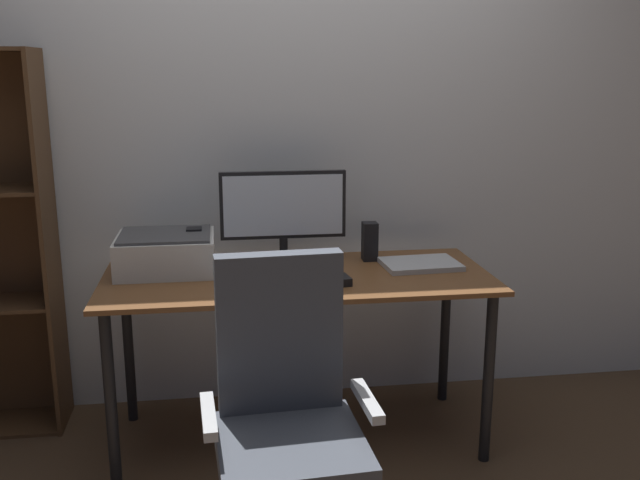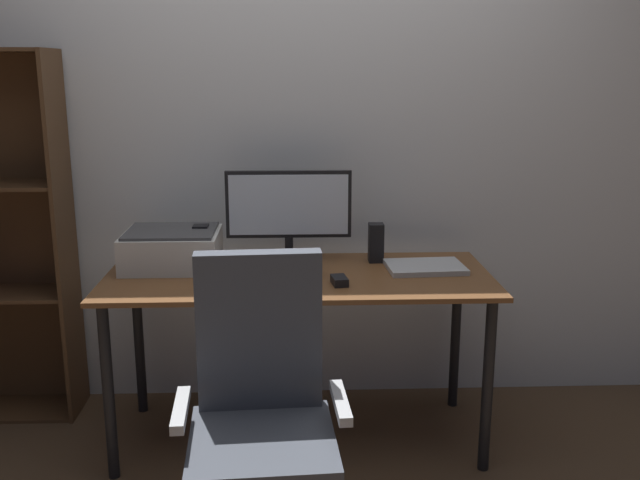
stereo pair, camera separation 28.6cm
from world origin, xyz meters
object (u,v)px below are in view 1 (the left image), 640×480
desk (298,295)px  office_chair (287,436)px  speaker_right (370,241)px  printer (166,252)px  coffee_mug (309,264)px  keyboard (284,285)px  laptop (420,264)px  monitor (283,211)px  speaker_left (195,247)px  mouse (342,280)px

desk → office_chair: 0.83m
speaker_right → office_chair: office_chair is taller
printer → office_chair: office_chair is taller
coffee_mug → printer: (-0.58, 0.17, 0.03)m
speaker_right → printer: 0.88m
keyboard → speaker_right: (0.41, 0.35, 0.08)m
desk → laptop: size_ratio=4.96×
speaker_right → monitor: bearing=178.8°
desk → speaker_left: bearing=155.6°
printer → office_chair: (0.41, -0.94, -0.36)m
desk → printer: (-0.54, 0.14, 0.17)m
speaker_left → speaker_right: same height
mouse → coffee_mug: (-0.12, 0.11, 0.04)m
laptop → speaker_left: (-0.95, 0.14, 0.07)m
laptop → speaker_left: size_ratio=1.88×
speaker_left → speaker_right: 0.76m
mouse → laptop: bearing=19.6°
keyboard → speaker_right: bearing=41.7°
desk → laptop: 0.55m
mouse → speaker_right: (0.18, 0.33, 0.07)m
coffee_mug → office_chair: size_ratio=0.10×
speaker_left → office_chair: size_ratio=0.17×
coffee_mug → laptop: 0.50m
laptop → printer: bearing=172.0°
laptop → mouse: bearing=-155.5°
coffee_mug → speaker_right: (0.30, 0.22, 0.03)m
printer → speaker_right: bearing=3.3°
mouse → speaker_left: 0.67m
printer → office_chair: size_ratio=0.40×
laptop → speaker_right: 0.25m
monitor → coffee_mug: monitor is taller
desk → office_chair: (-0.12, -0.80, -0.19)m
laptop → office_chair: size_ratio=0.32×
coffee_mug → speaker_left: size_ratio=0.62×
mouse → speaker_right: 0.39m
monitor → coffee_mug: (0.08, -0.23, -0.18)m
desk → keyboard: bearing=-113.7°
coffee_mug → office_chair: (-0.17, -0.77, -0.33)m
keyboard → coffee_mug: (0.12, 0.13, 0.04)m
mouse → office_chair: (-0.28, -0.65, -0.30)m
mouse → speaker_left: size_ratio=0.56×
keyboard → monitor: bearing=86.0°
monitor → laptop: (0.57, -0.14, -0.22)m
speaker_right → office_chair: bearing=-115.3°
monitor → laptop: monitor is taller
keyboard → printer: bearing=148.1°
mouse → speaker_left: speaker_left is taller
keyboard → speaker_left: size_ratio=1.71×
monitor → speaker_left: monitor is taller
desk → mouse: mouse is taller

